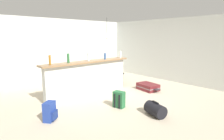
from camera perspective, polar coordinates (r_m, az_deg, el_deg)
ground_plane at (r=5.82m, az=0.16°, el=-8.02°), size 13.00×13.00×0.05m
wall_back at (r=8.07m, az=-14.60°, el=6.04°), size 6.60×0.10×2.50m
wall_right at (r=8.08m, az=15.03°, el=6.03°), size 0.10×6.00×2.50m
partition_half_wall at (r=5.78m, az=-7.17°, el=-2.71°), size 2.80×0.20×1.02m
bar_countertop at (r=5.69m, az=-7.29°, el=2.56°), size 2.96×0.40×0.05m
bottle_amber at (r=5.06m, az=-18.50°, el=2.90°), size 0.06×0.06×0.26m
bottle_green at (r=5.35m, az=-13.25°, el=3.55°), size 0.07×0.07×0.26m
bottle_clear at (r=5.66m, az=-7.21°, el=3.95°), size 0.07×0.07×0.23m
bottle_blue at (r=5.99m, az=-2.15°, el=4.24°), size 0.06×0.06×0.20m
bottle_white at (r=6.42m, az=2.61°, el=4.76°), size 0.07×0.07×0.23m
dining_table at (r=7.47m, az=-1.72°, el=1.39°), size 1.10×0.80×0.74m
dining_chair_near_partition at (r=7.00m, az=0.95°, el=-0.30°), size 0.42×0.42×0.93m
pendant_lamp at (r=7.34m, az=-1.60°, el=10.34°), size 0.34×0.34×0.81m
suitcase_flat_maroon at (r=6.47m, az=10.94°, el=-5.06°), size 0.59×0.87×0.22m
backpack_blue at (r=4.32m, az=-18.48°, el=-12.04°), size 0.34×0.34×0.42m
backpack_green at (r=4.84m, az=2.21°, el=-9.05°), size 0.29×0.32×0.42m
duffel_bag_black at (r=4.48m, az=13.10°, el=-11.68°), size 0.41×0.54×0.34m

